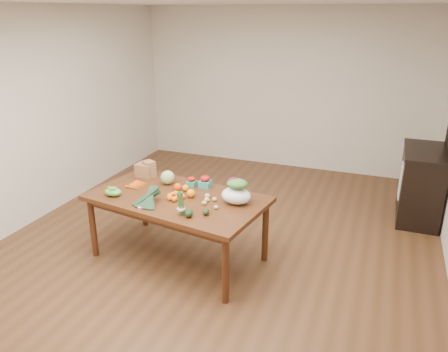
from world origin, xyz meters
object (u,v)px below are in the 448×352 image
at_px(dining_table, 178,228).
at_px(kale_bunch, 146,198).
at_px(paper_bag, 145,169).
at_px(cabinet, 421,184).
at_px(asparagus_bundle, 181,203).
at_px(salad_bag, 236,193).
at_px(cabbage, 168,177).
at_px(mandarin_cluster, 176,195).

height_order(dining_table, kale_bunch, kale_bunch).
distance_m(dining_table, paper_bag, 0.88).
xyz_separation_m(cabinet, asparagus_bundle, (-2.28, -2.46, 0.40)).
relative_size(paper_bag, salad_bag, 0.88).
distance_m(dining_table, cabbage, 0.59).
bearing_deg(salad_bag, cabinet, 47.22).
height_order(asparagus_bundle, salad_bag, asparagus_bundle).
relative_size(kale_bunch, asparagus_bundle, 1.60).
height_order(cabinet, paper_bag, paper_bag).
bearing_deg(salad_bag, paper_bag, 164.95).
bearing_deg(paper_bag, asparagus_bundle, -42.39).
xyz_separation_m(cabbage, mandarin_cluster, (0.27, -0.34, -0.03)).
bearing_deg(asparagus_bundle, kale_bunch, 179.49).
relative_size(dining_table, cabbage, 11.63).
distance_m(cabinet, kale_bunch, 3.63).
xyz_separation_m(paper_bag, asparagus_bundle, (0.86, -0.79, 0.03)).
bearing_deg(dining_table, salad_bag, 14.33).
relative_size(dining_table, cabinet, 1.82).
bearing_deg(dining_table, cabinet, 48.65).
distance_m(dining_table, salad_bag, 0.82).
relative_size(asparagus_bundle, salad_bag, 0.81).
bearing_deg(asparagus_bundle, salad_bag, 56.69).
xyz_separation_m(cabinet, salad_bag, (-1.87, -2.02, 0.40)).
bearing_deg(mandarin_cluster, cabbage, 128.96).
bearing_deg(kale_bunch, salad_bag, 33.12).
xyz_separation_m(cabbage, salad_bag, (0.91, -0.22, 0.04)).
distance_m(cabinet, salad_bag, 2.78).
height_order(cabinet, asparagus_bundle, asparagus_bundle).
height_order(dining_table, asparagus_bundle, asparagus_bundle).
xyz_separation_m(dining_table, kale_bunch, (-0.19, -0.31, 0.45)).
xyz_separation_m(paper_bag, mandarin_cluster, (0.64, -0.46, -0.05)).
distance_m(cabbage, salad_bag, 0.94).
bearing_deg(paper_bag, cabbage, -17.97).
distance_m(paper_bag, cabbage, 0.38).
height_order(mandarin_cluster, asparagus_bundle, asparagus_bundle).
xyz_separation_m(cabinet, mandarin_cluster, (-2.50, -2.13, 0.33)).
bearing_deg(cabinet, asparagus_bundle, -132.72).
relative_size(cabinet, mandarin_cluster, 5.67).
xyz_separation_m(paper_bag, salad_bag, (1.27, -0.34, 0.02)).
bearing_deg(mandarin_cluster, paper_bag, 144.38).
bearing_deg(cabinet, paper_bag, -151.91).
xyz_separation_m(dining_table, cabbage, (-0.26, 0.28, 0.46)).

